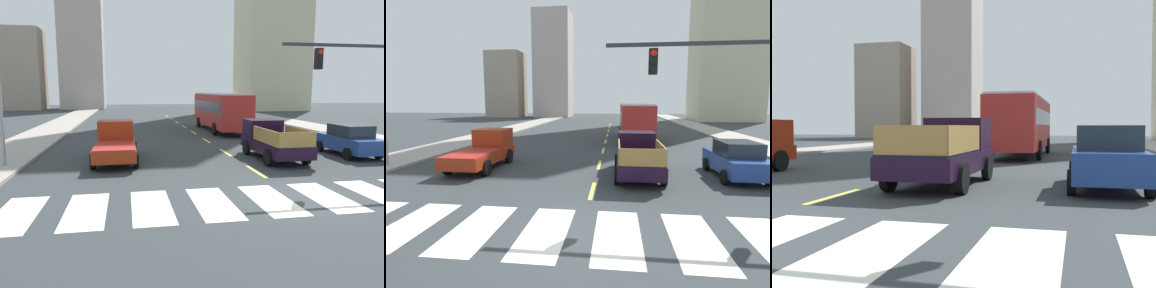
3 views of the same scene
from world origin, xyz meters
The scene contains 22 objects.
ground_plane centered at (0.00, 0.00, 0.00)m, with size 160.00×160.00×0.00m, color #32373A.
sidewalk_right centered at (12.18, 18.00, 0.07)m, with size 3.61×110.00×0.15m, color #A0978D.
sidewalk_left centered at (-12.18, 18.00, 0.07)m, with size 3.61×110.00×0.15m, color #A0978D.
crosswalk_stripe_2 centered at (-4.94, 0.00, 0.00)m, with size 1.23×3.43×0.01m, color silver.
crosswalk_stripe_3 centered at (-2.96, 0.00, 0.00)m, with size 1.23×3.43×0.01m, color silver.
crosswalk_stripe_4 centered at (-0.99, 0.00, 0.00)m, with size 1.23×3.43×0.01m, color silver.
crosswalk_stripe_5 centered at (0.99, 0.00, 0.00)m, with size 1.23×3.43×0.01m, color silver.
crosswalk_stripe_6 centered at (2.96, 0.00, 0.00)m, with size 1.23×3.43×0.01m, color silver.
lane_dash_0 centered at (0.00, 4.00, 0.00)m, with size 0.16×2.40×0.01m, color #DFD547.
lane_dash_1 centered at (0.00, 9.00, 0.00)m, with size 0.16×2.40×0.01m, color #DFD547.
lane_dash_2 centered at (0.00, 14.00, 0.00)m, with size 0.16×2.40×0.01m, color #DFD547.
lane_dash_3 centered at (0.00, 19.00, 0.00)m, with size 0.16×2.40×0.01m, color #DFD547.
lane_dash_4 centered at (0.00, 24.00, 0.00)m, with size 0.16×2.40×0.01m, color #DFD547.
lane_dash_5 centered at (0.00, 29.00, 0.00)m, with size 0.16×2.40×0.01m, color #DFD547.
lane_dash_6 centered at (0.00, 34.00, 0.00)m, with size 0.16×2.40×0.01m, color #DFD547.
lane_dash_7 centered at (0.00, 39.00, 0.00)m, with size 0.16×2.40×0.01m, color #DFD547.
pickup_stakebed centered at (1.95, 7.03, 0.94)m, with size 2.18×5.20×1.96m.
pickup_dark centered at (-6.20, 7.83, 0.92)m, with size 2.18×5.20×1.96m.
city_bus centered at (2.56, 19.86, 1.95)m, with size 2.72×10.80×3.32m.
sedan_far centered at (6.47, 6.93, 0.86)m, with size 2.02×4.40×1.72m.
block_mid_left centered at (-23.98, 59.83, 7.22)m, with size 7.46×7.21×14.43m, color tan.
block_mid_right centered at (-13.38, 61.34, 11.56)m, with size 7.82×7.93×23.12m, color #B6A9A2.
Camera 2 is at (0.90, -7.75, 3.55)m, focal length 28.38 mm.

